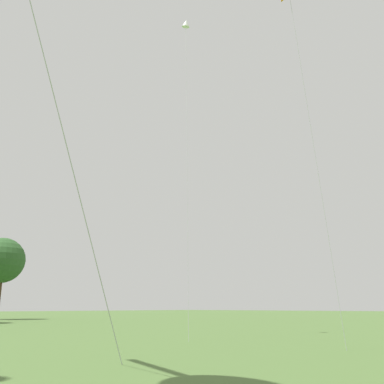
{
  "coord_description": "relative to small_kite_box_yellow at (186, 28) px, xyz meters",
  "views": [
    {
      "loc": [
        -7.14,
        2.68,
        1.53
      ],
      "look_at": [
        1.25,
        10.51,
        4.57
      ],
      "focal_mm": 40.59,
      "sensor_mm": 36.0,
      "label": 1
    }
  ],
  "objects": [
    {
      "name": "small_kite_box_yellow",
      "position": [
        0.0,
        0.0,
        0.0
      ],
      "size": [
        3.48,
        3.64,
        20.24
      ],
      "rotation": [
        0.0,
        0.0,
        -0.43
      ],
      "color": "white",
      "rests_on": "ground"
    },
    {
      "name": "tree_shrub_far",
      "position": [
        5.83,
        37.85,
        -12.39
      ],
      "size": [
        5.68,
        5.68,
        10.06
      ],
      "color": "#513823",
      "rests_on": "ground"
    }
  ]
}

